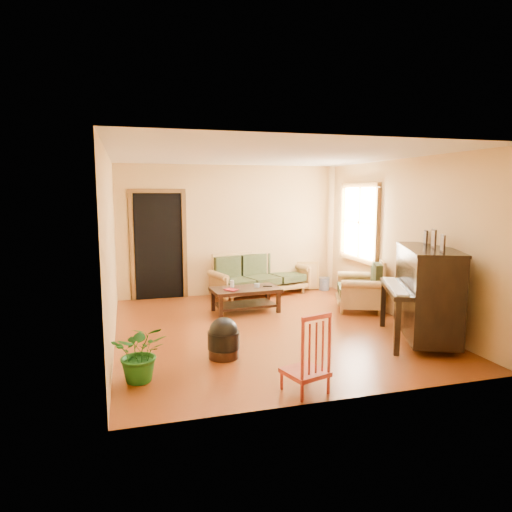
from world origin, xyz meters
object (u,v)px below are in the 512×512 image
object	(u,v)px
armchair	(359,285)
red_chair	(305,352)
footstool	(224,343)
potted_plant	(141,352)
sofa	(261,274)
piano	(427,295)
coffee_table	(245,300)
ceramic_crock	(324,284)

from	to	relation	value
armchair	red_chair	bearing A→B (deg)	-105.04
footstool	potted_plant	bearing A→B (deg)	-156.01
sofa	potted_plant	xyz separation A→B (m)	(-2.46, -3.66, -0.10)
armchair	sofa	bearing A→B (deg)	152.82
armchair	piano	world-z (taller)	piano
coffee_table	red_chair	world-z (taller)	red_chair
piano	potted_plant	xyz separation A→B (m)	(-3.87, -0.32, -0.33)
footstool	potted_plant	distance (m)	1.13
piano	ceramic_crock	world-z (taller)	piano
coffee_table	red_chair	bearing A→B (deg)	-93.60
armchair	red_chair	world-z (taller)	armchair
sofa	coffee_table	xyz separation A→B (m)	(-0.62, -1.15, -0.22)
sofa	armchair	size ratio (longest dim) A/B	2.20
ceramic_crock	potted_plant	distance (m)	5.43
sofa	footstool	xyz separation A→B (m)	(-1.44, -3.21, -0.24)
armchair	red_chair	size ratio (longest dim) A/B	1.06
armchair	piano	xyz separation A→B (m)	(0.07, -1.78, 0.20)
footstool	ceramic_crock	size ratio (longest dim) A/B	1.49
coffee_table	armchair	bearing A→B (deg)	-12.05
red_chair	piano	bearing A→B (deg)	8.97
red_chair	armchair	bearing A→B (deg)	36.20
sofa	coffee_table	size ratio (longest dim) A/B	1.73
armchair	potted_plant	size ratio (longest dim) A/B	1.39
coffee_table	ceramic_crock	size ratio (longest dim) A/B	4.26
potted_plant	footstool	bearing A→B (deg)	23.99
ceramic_crock	potted_plant	world-z (taller)	potted_plant
red_chair	ceramic_crock	size ratio (longest dim) A/B	3.18
ceramic_crock	footstool	bearing A→B (deg)	-130.93
red_chair	sofa	bearing A→B (deg)	62.87
footstool	ceramic_crock	bearing A→B (deg)	49.07
coffee_table	footstool	xyz separation A→B (m)	(-0.82, -2.06, -0.02)
sofa	ceramic_crock	bearing A→B (deg)	-11.75
sofa	coffee_table	world-z (taller)	sofa
footstool	armchair	bearing A→B (deg)	30.63
armchair	red_chair	xyz separation A→B (m)	(-2.16, -2.85, -0.02)
red_chair	potted_plant	distance (m)	1.80
sofa	armchair	xyz separation A→B (m)	(1.34, -1.56, 0.03)
coffee_table	footstool	world-z (taller)	coffee_table
sofa	piano	world-z (taller)	piano
coffee_table	piano	size ratio (longest dim) A/B	0.78
sofa	red_chair	distance (m)	4.48
footstool	potted_plant	xyz separation A→B (m)	(-1.02, -0.46, 0.14)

